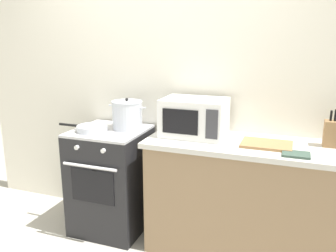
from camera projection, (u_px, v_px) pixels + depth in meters
back_wall at (195, 89)px, 3.03m from camera, size 4.40×0.10×2.50m
lower_cabinet_right at (255, 203)px, 2.71m from camera, size 1.64×0.56×0.88m
countertop_right at (259, 147)px, 2.59m from camera, size 1.70×0.60×0.04m
stove at (111, 180)px, 3.10m from camera, size 0.60×0.64×0.92m
stock_pot at (127, 115)px, 3.00m from camera, size 0.35×0.26×0.27m
frying_pan at (91, 128)px, 2.94m from camera, size 0.45×0.25×0.05m
microwave at (194, 117)px, 2.78m from camera, size 0.50×0.37×0.30m
cutting_board at (267, 144)px, 2.55m from camera, size 0.36×0.26×0.02m
knife_block at (333, 133)px, 2.51m from camera, size 0.13×0.10×0.28m
oven_mitt at (296, 154)px, 2.34m from camera, size 0.18×0.14×0.02m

